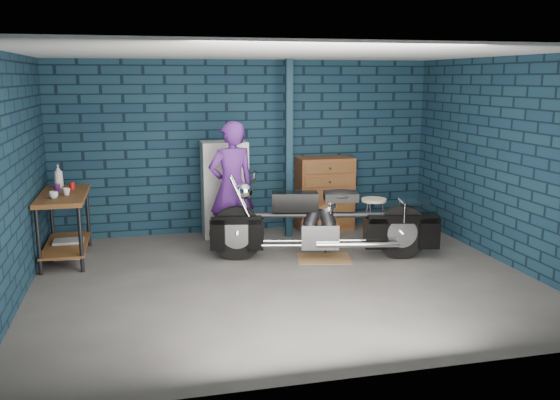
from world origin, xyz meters
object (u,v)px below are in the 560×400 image
(shop_stool, at_px, (373,220))
(motorcycle, at_px, (325,217))
(storage_bin, at_px, (69,249))
(tool_chest, at_px, (325,194))
(locker, at_px, (225,189))
(person, at_px, (232,187))
(workbench, at_px, (65,227))

(shop_stool, bearing_deg, motorcycle, -146.81)
(storage_bin, bearing_deg, tool_chest, 9.64)
(shop_stool, bearing_deg, locker, 156.62)
(tool_chest, bearing_deg, storage_bin, -170.36)
(person, xyz_separation_m, shop_stool, (2.12, -0.04, -0.59))
(person, bearing_deg, tool_chest, -165.55)
(person, relative_size, locker, 1.25)
(motorcycle, relative_size, tool_chest, 2.24)
(motorcycle, bearing_deg, shop_stool, 45.26)
(workbench, bearing_deg, locker, 17.93)
(workbench, relative_size, locker, 0.95)
(storage_bin, xyz_separation_m, tool_chest, (3.89, 0.66, 0.47))
(motorcycle, xyz_separation_m, person, (-1.15, 0.68, 0.34))
(person, relative_size, storage_bin, 4.66)
(workbench, height_order, motorcycle, motorcycle)
(locker, bearing_deg, tool_chest, 0.00)
(workbench, relative_size, tool_chest, 1.19)
(motorcycle, bearing_deg, locker, 138.30)
(person, height_order, storage_bin, person)
(motorcycle, distance_m, locker, 1.92)
(storage_bin, xyz_separation_m, shop_stool, (4.36, -0.25, 0.21))
(storage_bin, bearing_deg, person, -5.16)
(locker, height_order, shop_stool, locker)
(storage_bin, height_order, shop_stool, shop_stool)
(workbench, relative_size, storage_bin, 3.54)
(workbench, distance_m, tool_chest, 3.98)
(storage_bin, bearing_deg, locker, 16.28)
(workbench, height_order, shop_stool, workbench)
(motorcycle, height_order, person, person)
(tool_chest, bearing_deg, person, -152.40)
(motorcycle, relative_size, shop_stool, 3.95)
(motorcycle, bearing_deg, tool_chest, 84.22)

